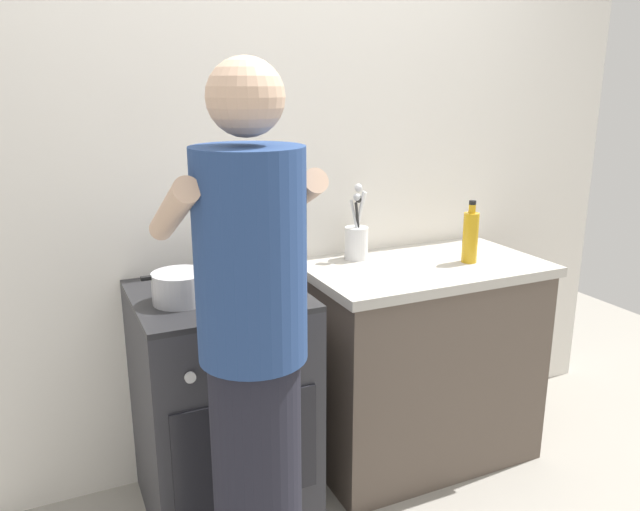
% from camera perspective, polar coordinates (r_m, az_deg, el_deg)
% --- Properties ---
extents(ground, '(6.00, 6.00, 0.00)m').
position_cam_1_polar(ground, '(2.70, 0.11, -21.69)').
color(ground, gray).
extents(back_wall, '(3.20, 0.10, 2.50)m').
position_cam_1_polar(back_wall, '(2.72, -0.49, 7.40)').
color(back_wall, silver).
rests_on(back_wall, ground).
extents(countertop, '(1.00, 0.60, 0.90)m').
position_cam_1_polar(countertop, '(2.82, 9.14, -9.49)').
color(countertop, brown).
rests_on(countertop, ground).
extents(stove_range, '(0.60, 0.62, 0.90)m').
position_cam_1_polar(stove_range, '(2.47, -8.96, -13.28)').
color(stove_range, '#2D2D33').
rests_on(stove_range, ground).
extents(pot, '(0.26, 0.19, 0.11)m').
position_cam_1_polar(pot, '(2.20, -12.67, -2.85)').
color(pot, '#B2B2B7').
rests_on(pot, stove_range).
extents(mixing_bowl, '(0.31, 0.31, 0.09)m').
position_cam_1_polar(mixing_bowl, '(2.33, -6.28, -1.64)').
color(mixing_bowl, '#B7B7BC').
rests_on(mixing_bowl, stove_range).
extents(utensil_crock, '(0.10, 0.10, 0.33)m').
position_cam_1_polar(utensil_crock, '(2.67, 3.37, 1.64)').
color(utensil_crock, silver).
rests_on(utensil_crock, countertop).
extents(oil_bottle, '(0.06, 0.06, 0.26)m').
position_cam_1_polar(oil_bottle, '(2.69, 13.60, 1.72)').
color(oil_bottle, gold).
rests_on(oil_bottle, countertop).
extents(person, '(0.41, 0.50, 1.70)m').
position_cam_1_polar(person, '(1.78, -6.11, -10.32)').
color(person, black).
rests_on(person, ground).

